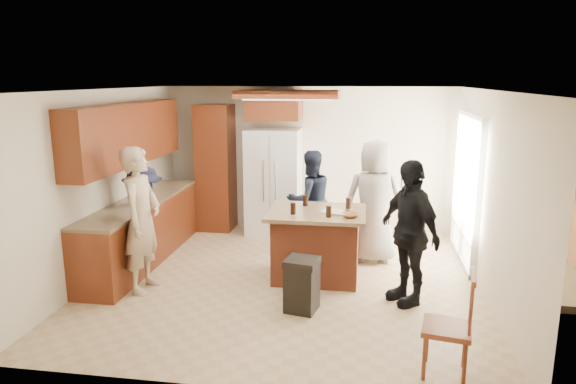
# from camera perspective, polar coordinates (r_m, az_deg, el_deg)

# --- Properties ---
(person_front_left) EXTENTS (0.49, 0.67, 1.84)m
(person_front_left) POSITION_cam_1_polar(r_m,az_deg,el_deg) (6.63, -15.96, -3.01)
(person_front_left) COLOR tan
(person_front_left) RESTS_ON ground
(person_behind_left) EXTENTS (0.89, 0.78, 1.56)m
(person_behind_left) POSITION_cam_1_polar(r_m,az_deg,el_deg) (8.02, 2.45, -0.87)
(person_behind_left) COLOR #171D2F
(person_behind_left) RESTS_ON ground
(person_behind_right) EXTENTS (0.92, 0.64, 1.80)m
(person_behind_right) POSITION_cam_1_polar(r_m,az_deg,el_deg) (7.52, 9.55, -1.03)
(person_behind_right) COLOR gray
(person_behind_right) RESTS_ON ground
(person_side_right) EXTENTS (0.98, 1.14, 1.74)m
(person_side_right) POSITION_cam_1_polar(r_m,az_deg,el_deg) (6.22, 13.28, -4.38)
(person_side_right) COLOR black
(person_side_right) RESTS_ON ground
(person_counter) EXTENTS (0.72, 1.04, 1.47)m
(person_counter) POSITION_cam_1_polar(r_m,az_deg,el_deg) (7.46, -15.68, -2.73)
(person_counter) COLOR #191B33
(person_counter) RESTS_ON ground
(left_cabinetry) EXTENTS (0.64, 3.00, 2.30)m
(left_cabinetry) POSITION_cam_1_polar(r_m,az_deg,el_deg) (7.70, -16.45, -0.62)
(left_cabinetry) COLOR maroon
(left_cabinetry) RESTS_ON ground
(back_wall_units) EXTENTS (1.80, 0.60, 2.45)m
(back_wall_units) POSITION_cam_1_polar(r_m,az_deg,el_deg) (8.97, -6.46, 4.40)
(back_wall_units) COLOR maroon
(back_wall_units) RESTS_ON ground
(refrigerator) EXTENTS (0.90, 0.76, 1.80)m
(refrigerator) POSITION_cam_1_polar(r_m,az_deg,el_deg) (8.81, -1.59, 1.15)
(refrigerator) COLOR white
(refrigerator) RESTS_ON ground
(kitchen_island) EXTENTS (1.28, 1.03, 0.93)m
(kitchen_island) POSITION_cam_1_polar(r_m,az_deg,el_deg) (6.90, 3.17, -5.77)
(kitchen_island) COLOR #974026
(kitchen_island) RESTS_ON ground
(island_items) EXTENTS (0.89, 0.66, 0.15)m
(island_items) POSITION_cam_1_polar(r_m,az_deg,el_deg) (6.65, 5.10, -2.06)
(island_items) COLOR silver
(island_items) RESTS_ON kitchen_island
(trash_bin) EXTENTS (0.42, 0.42, 0.63)m
(trash_bin) POSITION_cam_1_polar(r_m,az_deg,el_deg) (6.01, 1.56, -10.22)
(trash_bin) COLOR black
(trash_bin) RESTS_ON ground
(spindle_chair) EXTENTS (0.49, 0.49, 0.99)m
(spindle_chair) POSITION_cam_1_polar(r_m,az_deg,el_deg) (4.96, 17.47, -14.25)
(spindle_chair) COLOR maroon
(spindle_chair) RESTS_ON ground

